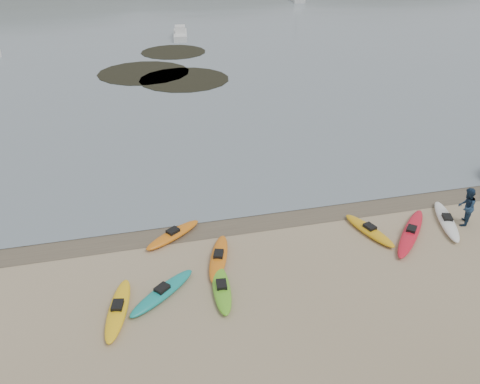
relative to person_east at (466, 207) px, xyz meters
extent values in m
plane|color=tan|center=(-10.41, 3.09, -0.98)|extent=(600.00, 600.00, 0.00)
plane|color=brown|center=(-10.41, 2.79, -0.97)|extent=(60.00, 60.00, 0.00)
ellipsoid|color=yellow|center=(-16.42, -2.22, -0.81)|extent=(1.38, 3.48, 0.34)
ellipsoid|color=white|center=(-0.75, 0.19, -0.81)|extent=(1.93, 3.70, 0.34)
ellipsoid|color=teal|center=(-14.71, -1.68, -0.81)|extent=(3.05, 2.73, 0.34)
ellipsoid|color=orange|center=(-13.84, 2.19, -0.81)|extent=(3.00, 2.41, 0.34)
ellipsoid|color=gold|center=(-4.80, 0.34, -0.81)|extent=(1.57, 3.24, 0.34)
ellipsoid|color=#64BD25|center=(-12.41, -2.01, -0.81)|extent=(1.00, 3.10, 0.34)
ellipsoid|color=orange|center=(-12.13, -0.04, -0.81)|extent=(1.72, 3.42, 0.34)
ellipsoid|color=red|center=(-2.99, -0.30, -0.81)|extent=(3.60, 3.82, 0.34)
imported|color=navy|center=(0.00, 0.00, 0.00)|extent=(1.20, 1.19, 1.96)
cylinder|color=black|center=(-13.36, 31.50, -0.95)|extent=(9.10, 9.10, 0.04)
cylinder|color=black|center=(-9.74, 28.19, -0.95)|extent=(8.58, 8.58, 0.04)
cylinder|color=black|center=(-9.41, 39.81, -0.95)|extent=(7.53, 7.53, 0.04)
cube|color=silver|center=(-7.56, 47.57, -0.56)|extent=(2.40, 6.13, 0.84)
ellipsoid|color=#384235|center=(-55.41, 198.09, -18.98)|extent=(220.00, 120.00, 80.00)
ellipsoid|color=#384235|center=(24.59, 193.09, -16.28)|extent=(200.00, 110.00, 68.00)
camera|label=1|loc=(-15.10, -16.00, 11.62)|focal=35.00mm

